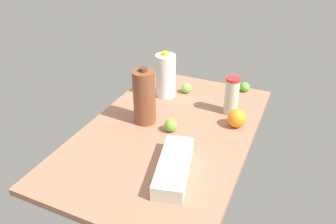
# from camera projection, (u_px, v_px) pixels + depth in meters

# --- Properties ---
(countertop) EXTENTS (1.20, 0.76, 0.03)m
(countertop) POSITION_uv_depth(u_px,v_px,m) (168.00, 133.00, 1.56)
(countertop) COLOR #9F6950
(countertop) RESTS_ON ground
(egg_carton) EXTENTS (0.35, 0.19, 0.06)m
(egg_carton) POSITION_uv_depth(u_px,v_px,m) (174.00, 167.00, 1.27)
(egg_carton) COLOR beige
(egg_carton) RESTS_ON countertop
(milk_jug) EXTENTS (0.11, 0.11, 0.26)m
(milk_jug) POSITION_uv_depth(u_px,v_px,m) (166.00, 76.00, 1.79)
(milk_jug) COLOR white
(milk_jug) RESTS_ON countertop
(chocolate_milk_jug) EXTENTS (0.11, 0.11, 0.28)m
(chocolate_milk_jug) POSITION_uv_depth(u_px,v_px,m) (144.00, 97.00, 1.55)
(chocolate_milk_jug) COLOR brown
(chocolate_milk_jug) RESTS_ON countertop
(tumbler_cup) EXTENTS (0.07, 0.07, 0.20)m
(tumbler_cup) POSITION_uv_depth(u_px,v_px,m) (232.00, 96.00, 1.64)
(tumbler_cup) COLOR beige
(tumbler_cup) RESTS_ON countertop
(lime_by_jug) EXTENTS (0.06, 0.06, 0.06)m
(lime_by_jug) POSITION_uv_depth(u_px,v_px,m) (186.00, 88.00, 1.86)
(lime_by_jug) COLOR #6BB63C
(lime_by_jug) RESTS_ON countertop
(orange_far_back) EXTENTS (0.09, 0.09, 0.09)m
(orange_far_back) POSITION_uv_depth(u_px,v_px,m) (237.00, 118.00, 1.56)
(orange_far_back) COLOR orange
(orange_far_back) RESTS_ON countertop
(lime_loose) EXTENTS (0.06, 0.06, 0.06)m
(lime_loose) POSITION_uv_depth(u_px,v_px,m) (245.00, 87.00, 1.88)
(lime_loose) COLOR #5CB33B
(lime_loose) RESTS_ON countertop
(lime_beside_bowl) EXTENTS (0.06, 0.06, 0.06)m
(lime_beside_bowl) POSITION_uv_depth(u_px,v_px,m) (171.00, 125.00, 1.53)
(lime_beside_bowl) COLOR #6BAE38
(lime_beside_bowl) RESTS_ON countertop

